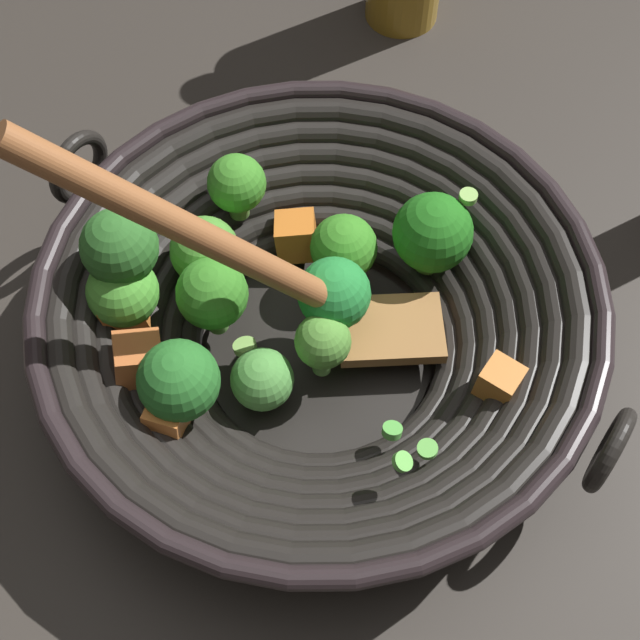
% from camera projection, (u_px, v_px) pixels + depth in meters
% --- Properties ---
extents(ground_plane, '(4.00, 4.00, 0.00)m').
position_uv_depth(ground_plane, '(319.00, 358.00, 0.63)').
color(ground_plane, '#332D28').
extents(wok, '(0.37, 0.40, 0.24)m').
position_uv_depth(wok, '(313.00, 314.00, 0.58)').
color(wok, black).
rests_on(wok, ground).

